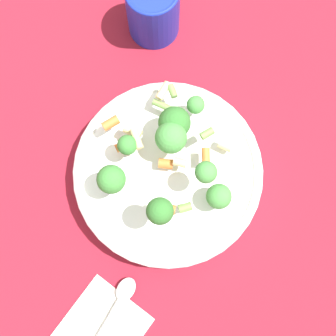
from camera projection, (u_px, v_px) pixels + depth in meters
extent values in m
plane|color=maroon|center=(168.00, 178.00, 0.73)|extent=(3.00, 3.00, 0.00)
cylinder|color=white|center=(168.00, 175.00, 0.71)|extent=(0.28, 0.28, 0.05)
torus|color=white|center=(168.00, 172.00, 0.69)|extent=(0.28, 0.28, 0.01)
cylinder|color=#8CB766|center=(217.00, 199.00, 0.66)|extent=(0.01, 0.01, 0.01)
sphere|color=#479342|center=(219.00, 196.00, 0.64)|extent=(0.04, 0.04, 0.04)
cylinder|color=#8CB766|center=(113.00, 183.00, 0.65)|extent=(0.01, 0.01, 0.02)
sphere|color=#3D8438|center=(111.00, 179.00, 0.63)|extent=(0.04, 0.04, 0.04)
cylinder|color=#8CB766|center=(174.00, 129.00, 0.68)|extent=(0.02, 0.02, 0.02)
sphere|color=#33722D|center=(174.00, 123.00, 0.65)|extent=(0.05, 0.05, 0.05)
cylinder|color=#8CB766|center=(160.00, 213.00, 0.61)|extent=(0.01, 0.01, 0.02)
sphere|color=#33722D|center=(160.00, 211.00, 0.59)|extent=(0.04, 0.04, 0.04)
cylinder|color=#8CB766|center=(128.00, 148.00, 0.66)|extent=(0.01, 0.01, 0.01)
sphere|color=#3D8438|center=(127.00, 145.00, 0.64)|extent=(0.03, 0.03, 0.03)
cylinder|color=#8CB766|center=(171.00, 144.00, 0.67)|extent=(0.02, 0.02, 0.02)
sphere|color=#479342|center=(171.00, 138.00, 0.64)|extent=(0.04, 0.04, 0.04)
cylinder|color=#8CB766|center=(195.00, 109.00, 0.68)|extent=(0.01, 0.01, 0.01)
sphere|color=#479342|center=(196.00, 105.00, 0.67)|extent=(0.03, 0.03, 0.03)
cylinder|color=#8CB766|center=(205.00, 175.00, 0.63)|extent=(0.01, 0.01, 0.01)
sphere|color=#479342|center=(206.00, 172.00, 0.61)|extent=(0.03, 0.03, 0.03)
cylinder|color=beige|center=(137.00, 139.00, 0.65)|extent=(0.01, 0.03, 0.01)
cylinder|color=orange|center=(206.00, 156.00, 0.66)|extent=(0.02, 0.03, 0.01)
cylinder|color=beige|center=(225.00, 146.00, 0.68)|extent=(0.02, 0.02, 0.01)
cylinder|color=beige|center=(133.00, 132.00, 0.66)|extent=(0.03, 0.03, 0.01)
cylinder|color=beige|center=(179.00, 161.00, 0.66)|extent=(0.02, 0.02, 0.01)
cylinder|color=orange|center=(125.00, 145.00, 0.67)|extent=(0.03, 0.01, 0.01)
cylinder|color=#729E4C|center=(184.00, 208.00, 0.65)|extent=(0.02, 0.01, 0.01)
cylinder|color=beige|center=(163.00, 91.00, 0.68)|extent=(0.03, 0.03, 0.01)
cylinder|color=#729E4C|center=(207.00, 133.00, 0.65)|extent=(0.02, 0.01, 0.01)
cylinder|color=#729E4C|center=(172.00, 91.00, 0.67)|extent=(0.01, 0.02, 0.01)
cylinder|color=#729E4C|center=(162.00, 105.00, 0.68)|extent=(0.03, 0.03, 0.01)
cylinder|color=orange|center=(164.00, 164.00, 0.67)|extent=(0.03, 0.02, 0.01)
cylinder|color=orange|center=(111.00, 123.00, 0.66)|extent=(0.03, 0.02, 0.01)
cylinder|color=#729E4C|center=(173.00, 126.00, 0.64)|extent=(0.02, 0.02, 0.01)
cylinder|color=orange|center=(165.00, 208.00, 0.63)|extent=(0.03, 0.03, 0.01)
cylinder|color=#192DAD|center=(153.00, 10.00, 0.74)|extent=(0.08, 0.08, 0.10)
ellipsoid|color=silver|center=(126.00, 289.00, 0.68)|extent=(0.04, 0.04, 0.01)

